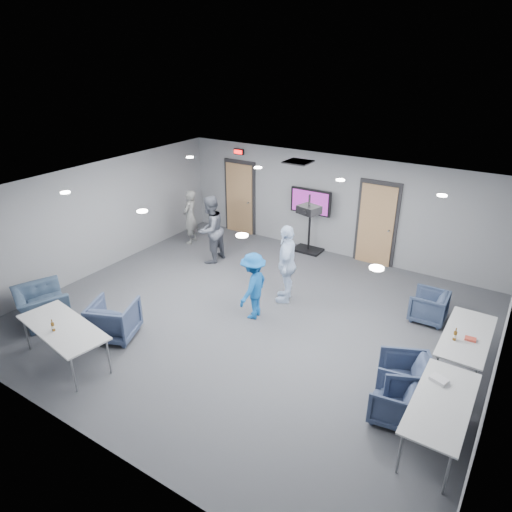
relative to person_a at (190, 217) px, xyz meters
The scene contains 29 objects.
floor 4.53m from the person_a, 33.79° to the right, with size 9.00×9.00×0.00m, color #323439.
ceiling 4.86m from the person_a, 33.79° to the right, with size 9.00×9.00×0.00m, color silver.
wall_back 4.05m from the person_a, 22.28° to the left, with size 9.00×0.02×2.70m, color gray.
wall_front 7.49m from the person_a, 60.23° to the right, with size 9.00×0.02×2.70m, color gray.
wall_left 2.67m from the person_a, 107.72° to the right, with size 0.02×8.00×2.70m, color gray.
wall_right 8.59m from the person_a, 16.82° to the right, with size 0.02×8.00×2.70m, color gray.
door_left 1.66m from the person_a, 64.34° to the left, with size 1.06×0.17×2.24m.
door_right 5.13m from the person_a, 16.71° to the left, with size 1.06×0.17×2.24m.
exit_sign 2.33m from the person_a, 64.04° to the left, with size 0.32×0.08×0.16m.
hvac_diffuser 3.75m from the person_a, ahead, with size 0.60×0.60×0.03m, color black.
downlights 4.85m from the person_a, 33.79° to the right, with size 6.18×3.78×0.02m.
person_a is the anchor object (origin of this frame).
person_b 1.45m from the person_a, 28.98° to the right, with size 0.86×0.67×1.78m, color #515661.
person_c 4.18m from the person_a, 20.01° to the right, with size 1.04×0.43×1.77m, color #C6DDFF.
person_d 4.42m from the person_a, 33.25° to the right, with size 0.93×0.53×1.44m, color #18539D.
chair_right_a 6.85m from the person_a, ahead, with size 0.69×0.71×0.64m, color #344059.
chair_right_b 7.75m from the person_a, 24.20° to the right, with size 0.77×0.79×0.72m, color #343F5A.
chair_right_c 8.00m from the person_a, 27.86° to the right, with size 0.68×0.70×0.64m, color #35405C.
chair_front_a 4.85m from the person_a, 67.86° to the right, with size 0.82×0.84×0.76m, color #394563.
chair_front_b 4.90m from the person_a, 88.65° to the right, with size 1.08×0.94×0.70m, color #34445A.
table_right_a 7.95m from the person_a, 14.18° to the right, with size 0.73×1.76×0.73m.
table_right_b 8.61m from the person_a, 26.53° to the right, with size 0.75×1.80×0.73m.
table_front_left 5.74m from the person_a, 72.73° to the right, with size 2.01×1.10×0.73m.
bottle_front 5.89m from the person_a, 73.27° to the right, with size 0.06×0.06×0.22m.
bottle_right 7.87m from the person_a, 16.45° to the right, with size 0.06×0.06×0.23m.
snack_box 8.05m from the person_a, 15.03° to the right, with size 0.18×0.12×0.04m, color #B93D2E.
wrapper 8.32m from the person_a, 24.43° to the right, with size 0.24×0.16×0.05m, color silver.
tv_stand 3.39m from the person_a, 21.96° to the left, with size 1.15×0.55×1.77m.
projector 5.30m from the person_a, 22.92° to the right, with size 0.45×0.41×0.37m.
Camera 1 is at (4.45, -6.84, 5.15)m, focal length 32.00 mm.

